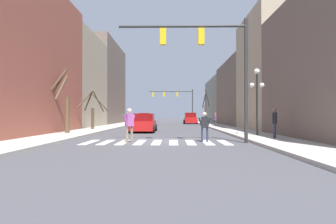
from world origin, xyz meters
TOP-DOWN VIEW (x-y plane):
  - ground_plane at (0.00, 0.00)m, footprint 240.00×240.00m
  - sidewalk_left at (-6.36, 0.00)m, footprint 2.84×90.00m
  - sidewalk_right at (6.36, 0.00)m, footprint 2.84×90.00m
  - building_row_left at (-10.78, 14.02)m, footprint 6.00×38.92m
  - building_row_right at (10.78, 16.87)m, footprint 6.00×47.00m
  - crosswalk_stripes at (-0.00, -0.86)m, footprint 7.65×2.60m
  - traffic_signal_near at (2.78, -1.06)m, footprint 6.77×0.28m
  - traffic_signal_far at (1.52, 35.45)m, footprint 8.48×0.28m
  - street_lamp_right_corner at (6.32, 2.24)m, footprint 0.95×0.36m
  - car_parked_left_near at (-1.63, 7.58)m, footprint 2.13×4.25m
  - car_parked_right_far at (-3.82, 28.73)m, footprint 1.99×4.48m
  - car_driving_away_lane at (3.75, 27.99)m, footprint 2.14×4.15m
  - pedestrian_near_right_corner at (6.69, 0.28)m, footprint 0.32×0.74m
  - pedestrian_waiting_at_curb at (2.59, -0.58)m, footprint 0.69×0.22m
  - pedestrian_crossing_street at (-1.47, -0.85)m, footprint 0.59×0.64m
  - pedestrian_on_right_sidewalk at (5.78, 15.33)m, footprint 0.26×0.68m
  - street_tree_right_mid at (-6.67, 9.51)m, footprint 2.46×2.55m
  - street_tree_left_far at (-7.03, 4.02)m, footprint 1.69×1.49m
  - street_tree_right_far at (6.31, 28.42)m, footprint 1.17×2.16m

SIDE VIEW (x-z plane):
  - ground_plane at x=0.00m, z-range 0.00..0.00m
  - crosswalk_stripes at x=0.00m, z-range 0.00..0.01m
  - sidewalk_left at x=-6.36m, z-range 0.00..0.15m
  - sidewalk_right at x=6.36m, z-range 0.00..0.15m
  - car_parked_left_near at x=-1.63m, z-range -0.05..1.53m
  - car_parked_right_far at x=-3.82m, z-range -0.06..1.69m
  - car_driving_away_lane at x=3.75m, z-range -0.07..1.74m
  - pedestrian_waiting_at_curb at x=2.59m, z-range 0.15..1.76m
  - pedestrian_crossing_street at x=-1.47m, z-range 0.17..1.97m
  - pedestrian_on_right_sidewalk at x=5.78m, z-range 0.29..1.86m
  - pedestrian_near_right_corner at x=6.69m, z-range 0.31..2.03m
  - street_tree_right_mid at x=-6.67m, z-range 0.10..3.72m
  - street_tree_left_far at x=-7.03m, z-range -0.13..4.65m
  - street_tree_right_far at x=6.31m, z-range -0.50..5.07m
  - street_lamp_right_corner at x=6.32m, z-range 1.05..5.36m
  - building_row_right at x=10.78m, z-range -0.95..9.76m
  - traffic_signal_near at x=2.78m, z-range 1.47..8.00m
  - traffic_signal_far at x=1.52m, z-range 1.61..7.95m
  - building_row_left at x=-10.78m, z-range -0.54..12.01m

